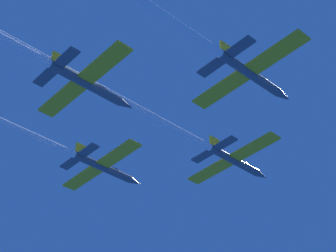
{
  "coord_description": "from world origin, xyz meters",
  "views": [
    {
      "loc": [
        49.37,
        -60.11,
        -50.07
      ],
      "look_at": [
        -0.19,
        -15.53,
        -0.31
      ],
      "focal_mm": 61.63,
      "sensor_mm": 36.0,
      "label": 1
    }
  ],
  "objects": [
    {
      "name": "jet_lead",
      "position": [
        -0.73,
        -15.49,
        0.43
      ],
      "size": [
        17.97,
        53.63,
        2.98
      ],
      "color": "#4C5660"
    },
    {
      "name": "jet_left_wing",
      "position": [
        -15.49,
        -32.69,
        -0.23
      ],
      "size": [
        17.97,
        58.62,
        2.98
      ],
      "color": "#4C5660"
    },
    {
      "name": "jet_right_wing",
      "position": [
        15.54,
        -33.11,
        -0.69
      ],
      "size": [
        17.97,
        60.21,
        2.98
      ],
      "color": "#4C5660"
    }
  ]
}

